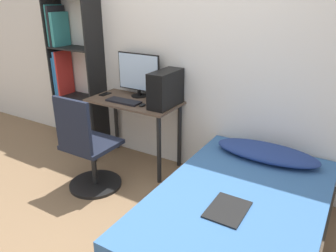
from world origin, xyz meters
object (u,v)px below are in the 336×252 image
object	(u,v)px
office_chair	(88,154)
keyboard	(124,101)
pc_tower	(166,89)
monitor	(139,74)
bookshelf	(70,74)
bed	(238,221)

from	to	relation	value
office_chair	keyboard	distance (m)	0.66
pc_tower	monitor	bearing A→B (deg)	162.64
monitor	office_chair	bearing A→B (deg)	-92.14
bookshelf	monitor	xyz separation A→B (m)	(0.98, 0.05, 0.12)
monitor	keyboard	world-z (taller)	monitor
keyboard	bed	bearing A→B (deg)	-20.80
office_chair	pc_tower	distance (m)	0.97
bed	monitor	xyz separation A→B (m)	(-1.46, 0.82, 0.77)
bookshelf	bed	world-z (taller)	bookshelf
monitor	pc_tower	distance (m)	0.45
keyboard	pc_tower	distance (m)	0.48
bookshelf	monitor	distance (m)	0.99
bed	bookshelf	bearing A→B (deg)	162.53
monitor	bed	bearing A→B (deg)	-29.22
office_chair	bed	world-z (taller)	office_chair
bed	keyboard	bearing A→B (deg)	159.20
bookshelf	keyboard	bearing A→B (deg)	-12.17
pc_tower	bookshelf	bearing A→B (deg)	176.59
office_chair	pc_tower	world-z (taller)	pc_tower
monitor	pc_tower	xyz separation A→B (m)	(0.42, -0.13, -0.07)
bookshelf	pc_tower	size ratio (longest dim) A/B	4.26
keyboard	pc_tower	bearing A→B (deg)	16.16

